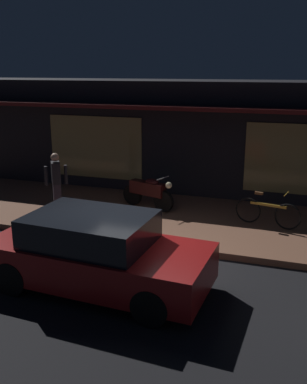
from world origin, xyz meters
name	(u,v)px	position (x,y,z in m)	size (l,w,h in m)	color
ground_plane	(133,268)	(0.00, 0.00, 0.00)	(60.00, 60.00, 0.00)	black
sidewalk_slab	(173,218)	(0.00, 3.00, 0.07)	(18.00, 4.00, 0.15)	brown
storefront_building	(202,136)	(0.00, 6.39, 1.80)	(18.00, 3.30, 3.60)	black
motorcycle	(149,191)	(-0.84, 3.43, 0.65)	(1.65, 0.75, 0.97)	black
bicycle_parked	(267,212)	(2.45, 3.02, 0.51)	(1.63, 0.49, 0.91)	black
person_photographer	(56,182)	(-3.03, 2.22, 1.03)	(0.55, 0.44, 1.67)	#28232D
parked_car_near	(96,253)	(-0.34, -0.96, 0.70)	(4.19, 1.99, 1.42)	black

